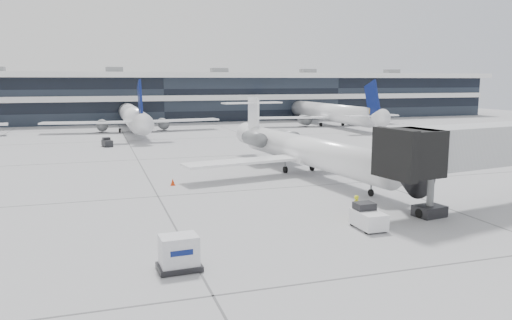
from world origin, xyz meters
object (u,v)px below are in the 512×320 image
object	(u,v)px
baggage_tug	(368,218)
regional_jet	(305,149)
ramp_worker	(356,208)
cargo_uld	(179,253)
jet_bridge	(503,144)

from	to	relation	value
baggage_tug	regional_jet	bearing A→B (deg)	78.59
ramp_worker	baggage_tug	distance (m)	1.85
baggage_tug	cargo_uld	size ratio (longest dim) A/B	1.13
baggage_tug	jet_bridge	bearing A→B (deg)	10.23
ramp_worker	baggage_tug	xyz separation A→B (m)	(-0.12, -1.84, -0.17)
regional_jet	jet_bridge	size ratio (longest dim) A/B	1.59
ramp_worker	baggage_tug	world-z (taller)	ramp_worker
regional_jet	baggage_tug	bearing A→B (deg)	-107.51
baggage_tug	cargo_uld	bearing A→B (deg)	-165.27
cargo_uld	ramp_worker	bearing A→B (deg)	19.35
baggage_tug	cargo_uld	world-z (taller)	cargo_uld
jet_bridge	cargo_uld	bearing A→B (deg)	-176.48
regional_jet	ramp_worker	world-z (taller)	regional_jet
regional_jet	jet_bridge	distance (m)	18.81
regional_jet	cargo_uld	size ratio (longest dim) A/B	14.35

